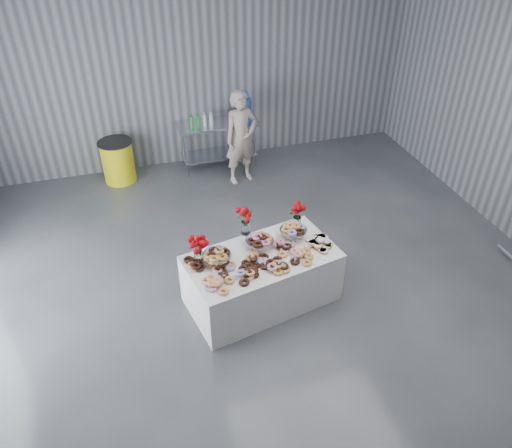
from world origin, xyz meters
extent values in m
plane|color=#35373C|center=(0.00, 0.00, 0.00)|extent=(9.00, 9.00, 0.00)
cube|color=gray|center=(0.00, 4.50, 2.00)|extent=(8.00, 0.04, 4.00)
cube|color=white|center=(-0.12, 0.36, 0.38)|extent=(2.06, 1.35, 0.75)
cube|color=silver|center=(0.21, 4.10, 0.88)|extent=(1.50, 0.60, 0.04)
cube|color=silver|center=(0.21, 4.10, 0.25)|extent=(1.40, 0.55, 0.03)
cylinder|color=silver|center=(-0.44, 3.85, 0.43)|extent=(0.04, 0.04, 0.86)
cylinder|color=silver|center=(0.86, 3.85, 0.43)|extent=(0.04, 0.04, 0.86)
cylinder|color=silver|center=(-0.44, 4.35, 0.43)|extent=(0.04, 0.04, 0.86)
cylinder|color=silver|center=(0.86, 4.35, 0.43)|extent=(0.04, 0.04, 0.86)
cylinder|color=silver|center=(-0.69, 0.40, 0.81)|extent=(0.06, 0.06, 0.12)
cylinder|color=silver|center=(-0.69, 0.40, 0.88)|extent=(0.36, 0.36, 0.01)
cylinder|color=silver|center=(-0.10, 0.52, 0.81)|extent=(0.06, 0.06, 0.12)
cylinder|color=silver|center=(-0.10, 0.52, 0.88)|extent=(0.36, 0.36, 0.01)
cylinder|color=silver|center=(0.39, 0.62, 0.81)|extent=(0.06, 0.06, 0.12)
cylinder|color=silver|center=(0.39, 0.62, 0.88)|extent=(0.36, 0.36, 0.01)
cylinder|color=white|center=(-0.91, 0.46, 0.84)|extent=(0.11, 0.11, 0.18)
cylinder|color=#1E5919|center=(-0.91, 0.46, 0.97)|extent=(0.04, 0.04, 0.18)
cylinder|color=white|center=(0.51, 0.79, 0.84)|extent=(0.11, 0.11, 0.18)
cylinder|color=#1E5919|center=(0.51, 0.79, 0.97)|extent=(0.04, 0.04, 0.18)
cylinder|color=silver|center=(-0.24, 0.70, 0.82)|extent=(0.14, 0.14, 0.15)
cylinder|color=white|center=(-0.24, 0.70, 0.99)|extent=(0.11, 0.11, 0.18)
cylinder|color=#1E5919|center=(-0.24, 0.70, 1.12)|extent=(0.04, 0.04, 0.18)
cylinder|color=#4164DE|center=(0.71, 4.10, 1.10)|extent=(0.28, 0.28, 0.40)
sphere|color=#4164DE|center=(0.71, 4.10, 1.36)|extent=(0.20, 0.20, 0.20)
imported|color=#CC8C93|center=(0.48, 3.46, 0.85)|extent=(0.70, 0.54, 1.69)
cylinder|color=yellow|center=(-1.66, 4.10, 0.38)|extent=(0.56, 0.56, 0.76)
cylinder|color=black|center=(-1.66, 4.10, 0.77)|extent=(0.61, 0.61, 0.02)
camera|label=1|loc=(-1.62, -4.24, 4.76)|focal=35.00mm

